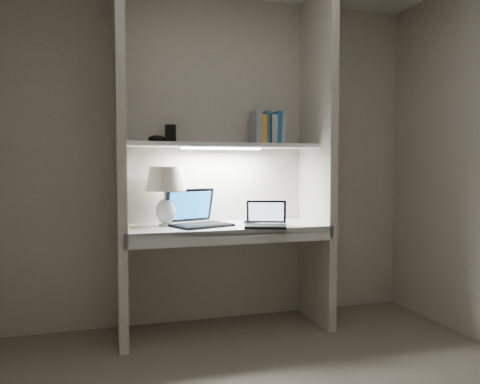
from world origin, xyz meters
name	(u,v)px	position (x,y,z in m)	size (l,w,h in m)	color
back_wall	(216,159)	(0.00, 1.50, 1.25)	(3.20, 0.01, 2.50)	beige
alcove_panel_left	(120,158)	(-0.73, 1.23, 1.25)	(0.06, 0.55, 2.50)	beige
alcove_panel_right	(317,159)	(0.73, 1.23, 1.25)	(0.06, 0.55, 2.50)	beige
desk	(225,228)	(0.00, 1.23, 0.75)	(1.40, 0.55, 0.04)	white
desk_apron	(235,237)	(0.00, 0.96, 0.72)	(1.46, 0.03, 0.10)	silver
shelf	(222,145)	(0.00, 1.32, 1.35)	(1.40, 0.36, 0.03)	silver
strip_light	(222,148)	(0.00, 1.32, 1.33)	(0.60, 0.04, 0.01)	white
table_lamp	(166,186)	(-0.42, 1.30, 1.06)	(0.29, 0.29, 0.42)	white
laptop_main	(197,217)	(-0.20, 1.26, 0.83)	(0.49, 0.46, 0.26)	black
laptop_netbook	(266,221)	(0.25, 1.05, 0.81)	(0.35, 0.33, 0.18)	black
speaker	(257,212)	(0.32, 1.43, 0.84)	(0.10, 0.07, 0.14)	silver
mouse	(250,221)	(0.20, 1.27, 0.79)	(0.09, 0.05, 0.03)	black
cable_coil	(251,222)	(0.23, 1.32, 0.78)	(0.11, 0.11, 0.01)	black
sticky_note	(134,227)	(-0.64, 1.26, 0.77)	(0.07, 0.07, 0.00)	yellow
book_row	(267,129)	(0.38, 1.38, 1.48)	(0.24, 0.17, 0.25)	beige
shelf_box	(171,134)	(-0.37, 1.38, 1.43)	(0.08, 0.06, 0.13)	black
shelf_gadget	(157,139)	(-0.47, 1.40, 1.39)	(0.13, 0.09, 0.06)	black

